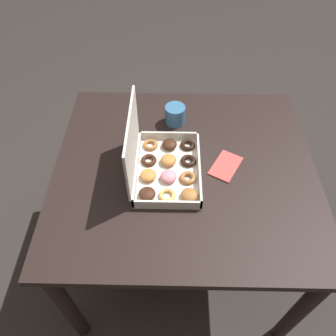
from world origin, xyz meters
The scene contains 5 objects.
ground_plane centered at (0.00, 0.00, 0.00)m, with size 8.00×8.00×0.00m, color #2D2826.
dining_table centered at (0.00, 0.00, 0.61)m, with size 0.91×0.99×0.70m.
donut_box centered at (-0.02, 0.10, 0.75)m, with size 0.34×0.25×0.26m.
coffee_mug centered at (0.26, 0.04, 0.75)m, with size 0.08×0.08×0.08m.
paper_napkin centered at (0.01, -0.15, 0.71)m, with size 0.16×0.14×0.01m.
Camera 1 is at (-0.81, 0.05, 1.65)m, focal length 35.00 mm.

